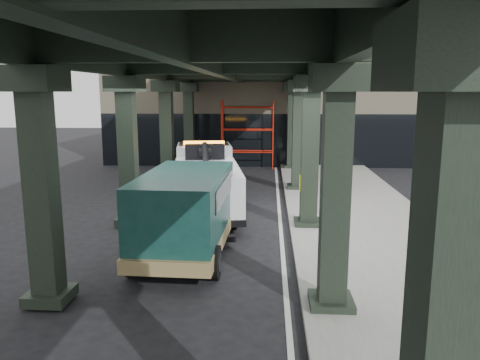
% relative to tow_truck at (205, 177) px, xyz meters
% --- Properties ---
extents(ground, '(90.00, 90.00, 0.00)m').
position_rel_tow_truck_xyz_m(ground, '(1.15, -4.38, -1.27)').
color(ground, black).
rests_on(ground, ground).
extents(sidewalk, '(5.00, 40.00, 0.15)m').
position_rel_tow_truck_xyz_m(sidewalk, '(5.65, -2.38, -1.20)').
color(sidewalk, gray).
rests_on(sidewalk, ground).
extents(lane_stripe, '(0.12, 38.00, 0.01)m').
position_rel_tow_truck_xyz_m(lane_stripe, '(2.85, -2.38, -1.27)').
color(lane_stripe, silver).
rests_on(lane_stripe, ground).
extents(viaduct, '(7.40, 32.00, 6.40)m').
position_rel_tow_truck_xyz_m(viaduct, '(0.75, -2.38, 4.19)').
color(viaduct, black).
rests_on(viaduct, ground).
extents(building, '(22.00, 10.00, 8.00)m').
position_rel_tow_truck_xyz_m(building, '(3.15, 15.62, 2.73)').
color(building, '#C6B793').
rests_on(building, ground).
extents(scaffolding, '(3.08, 0.88, 4.00)m').
position_rel_tow_truck_xyz_m(scaffolding, '(1.15, 10.26, 0.83)').
color(scaffolding, red).
rests_on(scaffolding, ground).
extents(tow_truck, '(3.36, 8.19, 2.61)m').
position_rel_tow_truck_xyz_m(tow_truck, '(0.00, 0.00, 0.00)').
color(tow_truck, black).
rests_on(tow_truck, ground).
extents(towed_van, '(2.49, 5.86, 2.35)m').
position_rel_tow_truck_xyz_m(towed_van, '(0.18, -4.96, -0.01)').
color(towed_van, '#0F3833').
rests_on(towed_van, ground).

